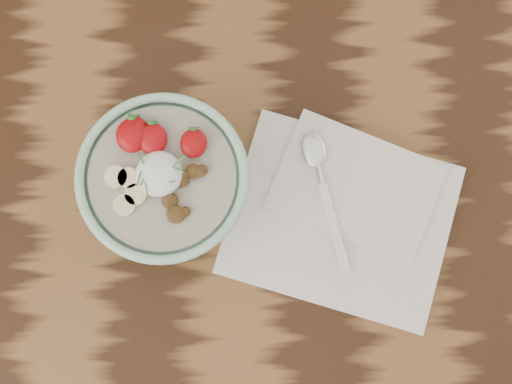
{
  "coord_description": "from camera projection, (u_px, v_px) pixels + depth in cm",
  "views": [
    {
      "loc": [
        -7.86,
        -20.39,
        163.25
      ],
      "look_at": [
        -7.67,
        -8.27,
        86.5
      ],
      "focal_mm": 50.0,
      "sensor_mm": 36.0,
      "label": 1
    }
  ],
  "objects": [
    {
      "name": "spoon",
      "position": [
        319.0,
        169.0,
        0.88
      ],
      "size": [
        6.17,
        18.38,
        0.96
      ],
      "rotation": [
        0.0,
        0.0,
        0.23
      ],
      "color": "silver",
      "rests_on": "napkin"
    },
    {
      "name": "breakfast_bowl",
      "position": [
        166.0,
        183.0,
        0.83
      ],
      "size": [
        19.46,
        19.46,
        12.91
      ],
      "rotation": [
        0.0,
        0.0,
        -0.3
      ],
      "color": "#9ED4B4",
      "rests_on": "table"
    },
    {
      "name": "table",
      "position": [
        310.0,
        156.0,
        1.0
      ],
      "size": [
        160.0,
        90.0,
        75.0
      ],
      "color": "black",
      "rests_on": "ground"
    },
    {
      "name": "napkin",
      "position": [
        344.0,
        213.0,
        0.88
      ],
      "size": [
        31.8,
        28.46,
        1.64
      ],
      "rotation": [
        0.0,
        0.0,
        -0.3
      ],
      "color": "white",
      "rests_on": "table"
    }
  ]
}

